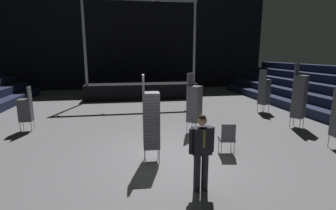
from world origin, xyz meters
TOP-DOWN VIEW (x-y plane):
  - ground_plane at (0.00, 0.00)m, footprint 22.00×30.00m
  - arena_end_wall at (0.00, 15.00)m, footprint 22.00×0.30m
  - stage_riser at (0.00, 10.45)m, footprint 7.26×2.79m
  - man_with_tie at (0.49, -1.83)m, footprint 0.57×0.27m
  - chair_stack_front_left at (5.71, 2.13)m, footprint 0.61×0.61m
  - chair_stack_front_right at (-0.41, -0.16)m, footprint 0.46×0.46m
  - chair_stack_mid_right at (5.82, 4.87)m, footprint 0.58×0.58m
  - chair_stack_mid_centre at (-4.81, 3.40)m, footprint 0.47×0.47m
  - chair_stack_rear_left at (1.45, 2.22)m, footprint 0.62×0.62m
  - loose_chair_near_man at (1.84, -0.01)m, footprint 0.51×0.51m

SIDE VIEW (x-z plane):
  - ground_plane at x=0.00m, z-range -0.10..0.00m
  - loose_chair_near_man at x=1.84m, z-range 0.06..1.01m
  - stage_riser at x=0.00m, z-range -2.50..3.73m
  - chair_stack_mid_centre at x=-4.81m, z-range 0.00..1.71m
  - man_with_tie at x=0.49m, z-range 0.11..1.80m
  - chair_stack_mid_right at x=5.82m, z-range 0.00..2.14m
  - chair_stack_rear_left at x=1.45m, z-range 0.00..2.22m
  - chair_stack_front_right at x=-0.41m, z-range 0.00..2.39m
  - chair_stack_front_left at x=5.71m, z-range 0.00..2.56m
  - arena_end_wall at x=0.00m, z-range 0.00..8.00m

